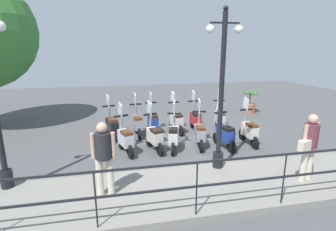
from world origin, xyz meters
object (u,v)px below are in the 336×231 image
at_px(scooter_far_4, 137,123).
at_px(scooter_near_2, 200,133).
at_px(pedestrian_distant, 104,154).
at_px(scooter_far_0, 220,118).
at_px(scooter_far_2, 176,120).
at_px(scooter_far_3, 153,121).
at_px(scooter_near_4, 154,136).
at_px(scooter_near_5, 125,139).
at_px(pedestrian_with_bag, 309,143).
at_px(lamp_post_near, 221,102).
at_px(scooter_near_0, 249,131).
at_px(scooter_near_1, 225,134).
at_px(scooter_far_5, 112,125).
at_px(scooter_near_3, 174,136).
at_px(potted_palm, 249,104).
at_px(scooter_far_1, 195,119).

bearing_deg(scooter_far_4, scooter_near_2, -133.70).
distance_m(pedestrian_distant, scooter_far_0, 5.91).
bearing_deg(scooter_far_2, scooter_far_3, 73.64).
xyz_separation_m(scooter_near_4, scooter_far_4, (1.55, 0.38, 0.00)).
bearing_deg(scooter_far_2, scooter_near_5, 119.94).
bearing_deg(pedestrian_with_bag, lamp_post_near, 41.20).
bearing_deg(scooter_near_0, scooter_near_2, 87.24).
distance_m(scooter_near_1, scooter_near_4, 2.24).
xyz_separation_m(scooter_far_0, scooter_far_5, (-0.11, 4.10, 0.00)).
bearing_deg(scooter_near_3, pedestrian_distant, 156.84).
bearing_deg(scooter_near_1, scooter_near_4, 73.31).
xyz_separation_m(potted_palm, scooter_far_2, (-2.30, 4.27, 0.04)).
height_order(pedestrian_with_bag, scooter_near_0, pedestrian_with_bag).
bearing_deg(scooter_far_2, scooter_near_1, -158.46).
height_order(scooter_near_5, scooter_far_2, same).
height_order(scooter_far_0, scooter_far_4, same).
height_order(scooter_near_2, scooter_far_4, same).
bearing_deg(scooter_far_1, scooter_far_5, 94.85).
relative_size(scooter_near_4, scooter_near_5, 1.00).
distance_m(scooter_near_0, scooter_near_5, 4.07).
distance_m(scooter_far_1, scooter_far_4, 2.24).
bearing_deg(scooter_far_5, scooter_far_0, -104.88).
bearing_deg(scooter_far_5, scooter_far_3, -96.44).
bearing_deg(scooter_far_3, scooter_far_1, -95.70).
bearing_deg(scooter_near_0, scooter_near_1, 100.60).
bearing_deg(pedestrian_distant, scooter_far_1, 145.03).
relative_size(potted_palm, scooter_far_4, 0.69).
distance_m(pedestrian_with_bag, scooter_far_5, 6.17).
relative_size(scooter_near_4, scooter_far_1, 1.00).
distance_m(scooter_near_0, scooter_near_2, 1.69).
height_order(scooter_far_2, scooter_far_4, same).
xyz_separation_m(pedestrian_with_bag, scooter_near_0, (2.76, -0.06, -0.60)).
relative_size(scooter_far_2, scooter_far_4, 1.00).
bearing_deg(scooter_far_3, scooter_far_2, -100.27).
distance_m(scooter_far_0, scooter_far_5, 4.10).
bearing_deg(scooter_far_5, scooter_far_2, -102.51).
bearing_deg(lamp_post_near, scooter_far_0, -23.29).
relative_size(lamp_post_near, scooter_near_5, 2.55).
xyz_separation_m(scooter_near_0, scooter_near_4, (0.06, 3.18, 0.00)).
distance_m(scooter_near_0, scooter_far_1, 2.17).
distance_m(scooter_near_0, scooter_far_4, 3.91).
height_order(scooter_near_1, scooter_far_2, same).
xyz_separation_m(scooter_far_3, scooter_far_5, (-0.26, 1.50, 0.00)).
relative_size(pedestrian_with_bag, scooter_far_1, 1.03).
bearing_deg(pedestrian_with_bag, scooter_far_2, 7.64).
bearing_deg(scooter_far_3, scooter_near_1, -138.05).
relative_size(pedestrian_distant, scooter_near_2, 1.03).
distance_m(pedestrian_distant, potted_palm, 9.37).
bearing_deg(pedestrian_distant, potted_palm, 136.62).
bearing_deg(scooter_far_3, pedestrian_distant, 155.22).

